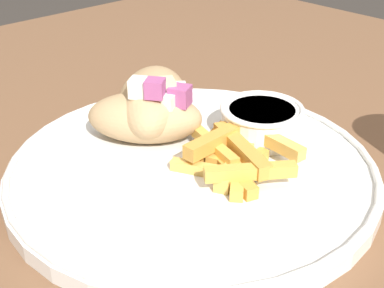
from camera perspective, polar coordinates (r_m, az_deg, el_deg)
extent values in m
cube|color=brown|center=(0.47, 2.33, -6.05)|extent=(1.13, 1.13, 0.04)
cylinder|color=brown|center=(1.25, 1.90, -0.84)|extent=(0.06, 0.06, 0.67)
cylinder|color=white|center=(0.46, 0.00, -2.93)|extent=(0.32, 0.32, 0.01)
torus|color=white|center=(0.46, 0.00, -1.97)|extent=(0.31, 0.31, 0.01)
ellipsoid|color=tan|center=(0.49, -5.04, 2.85)|extent=(0.12, 0.11, 0.04)
cube|color=red|center=(0.48, -3.93, 4.78)|extent=(0.02, 0.02, 0.01)
cube|color=#A34C84|center=(0.49, -3.71, 5.03)|extent=(0.01, 0.01, 0.01)
cube|color=#B7D693|center=(0.49, -3.10, 5.69)|extent=(0.02, 0.02, 0.01)
cube|color=white|center=(0.49, -1.38, 5.82)|extent=(0.02, 0.02, 0.01)
cube|color=silver|center=(0.47, -2.32, 4.68)|extent=(0.02, 0.02, 0.01)
cube|color=white|center=(0.48, -2.02, 5.28)|extent=(0.02, 0.02, 0.01)
cube|color=#A34C84|center=(0.48, -1.31, 5.17)|extent=(0.02, 0.02, 0.02)
ellipsoid|color=tan|center=(0.51, -4.19, 4.60)|extent=(0.13, 0.13, 0.05)
cube|color=#B7D693|center=(0.48, -2.92, 5.93)|extent=(0.02, 0.02, 0.02)
cube|color=silver|center=(0.47, -5.62, 6.01)|extent=(0.02, 0.02, 0.02)
cube|color=red|center=(0.48, -3.02, 5.87)|extent=(0.02, 0.02, 0.01)
cube|color=#A34C84|center=(0.47, -3.97, 5.94)|extent=(0.02, 0.02, 0.02)
cube|color=gold|center=(0.44, 4.53, -2.99)|extent=(0.07, 0.03, 0.01)
cube|color=gold|center=(0.44, 4.99, -2.98)|extent=(0.05, 0.06, 0.01)
cube|color=#E5B251|center=(0.44, 1.57, -2.89)|extent=(0.06, 0.03, 0.01)
cube|color=gold|center=(0.48, 3.57, -0.31)|extent=(0.03, 0.06, 0.01)
cube|color=#E5B251|center=(0.45, 4.82, -2.03)|extent=(0.04, 0.08, 0.01)
cube|color=gold|center=(0.45, 5.31, -2.30)|extent=(0.01, 0.06, 0.01)
cube|color=gold|center=(0.48, 2.30, 0.32)|extent=(0.04, 0.07, 0.01)
cube|color=#E5B251|center=(0.47, 8.79, 0.28)|extent=(0.06, 0.02, 0.01)
cube|color=gold|center=(0.42, 5.94, -3.14)|extent=(0.05, 0.07, 0.01)
cube|color=gold|center=(0.46, 2.41, -0.25)|extent=(0.07, 0.03, 0.01)
cube|color=gold|center=(0.45, 5.26, -0.56)|extent=(0.08, 0.04, 0.01)
cube|color=gold|center=(0.46, 2.36, 0.31)|extent=(0.02, 0.06, 0.01)
cylinder|color=white|center=(0.50, 7.39, 2.25)|extent=(0.07, 0.07, 0.03)
cylinder|color=white|center=(0.50, 7.48, 3.43)|extent=(0.06, 0.06, 0.01)
torus|color=white|center=(0.49, 7.50, 3.75)|extent=(0.08, 0.08, 0.00)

